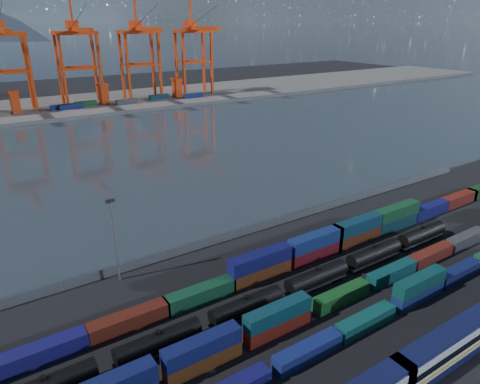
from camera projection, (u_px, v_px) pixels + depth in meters
ground at (332, 296)px, 76.32m from camera, size 700.00×700.00×0.00m
harbor_water at (129, 154)px, 157.82m from camera, size 700.00×700.00×0.00m
far_quay at (64, 106)px, 238.95m from camera, size 700.00×70.00×2.00m
passenger_train at (458, 340)px, 61.53m from camera, size 79.83×3.44×5.89m
container_row_mid at (373, 279)px, 77.90m from camera, size 140.96×2.38×5.08m
container_row_north at (319, 248)px, 88.26m from camera, size 141.59×2.68×5.70m
tanker_string at (246, 306)px, 70.25m from camera, size 106.53×2.91×4.16m
waterfront_fence at (245, 231)px, 97.68m from camera, size 160.12×0.12×2.20m
yard_light_mast at (114, 236)px, 77.79m from camera, size 1.60×0.40×16.60m
gantry_cranes at (41, 43)px, 217.34m from camera, size 197.04×42.32×57.30m
quay_containers at (48, 109)px, 221.22m from camera, size 172.58×10.99×2.60m
straddle_carriers at (61, 97)px, 227.37m from camera, size 140.00×7.00×11.10m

